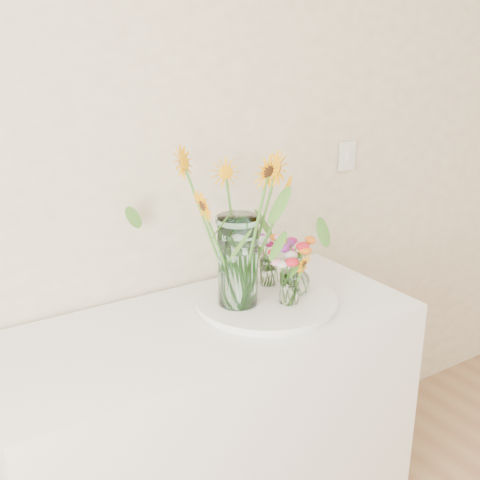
{
  "coord_description": "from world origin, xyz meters",
  "views": [
    {
      "loc": [
        -1.09,
        0.4,
        1.79
      ],
      "look_at": [
        -0.09,
        1.95,
        1.15
      ],
      "focal_mm": 45.0,
      "sensor_mm": 36.0,
      "label": 1
    }
  ],
  "objects_px": {
    "tray": "(266,302)",
    "small_vase_b": "(295,273)",
    "mason_jar": "(238,261)",
    "small_vase_a": "(289,288)",
    "small_vase_c": "(268,272)",
    "counter": "(210,437)"
  },
  "relations": [
    {
      "from": "counter",
      "to": "tray",
      "type": "relative_size",
      "value": 3.02
    },
    {
      "from": "counter",
      "to": "small_vase_b",
      "type": "relative_size",
      "value": 9.68
    },
    {
      "from": "small_vase_a",
      "to": "small_vase_b",
      "type": "height_order",
      "value": "small_vase_b"
    },
    {
      "from": "small_vase_a",
      "to": "small_vase_c",
      "type": "height_order",
      "value": "small_vase_a"
    },
    {
      "from": "counter",
      "to": "small_vase_b",
      "type": "bearing_deg",
      "value": -2.6
    },
    {
      "from": "tray",
      "to": "mason_jar",
      "type": "xyz_separation_m",
      "value": [
        -0.1,
        0.02,
        0.17
      ]
    },
    {
      "from": "small_vase_b",
      "to": "mason_jar",
      "type": "bearing_deg",
      "value": 173.36
    },
    {
      "from": "mason_jar",
      "to": "small_vase_c",
      "type": "distance_m",
      "value": 0.22
    },
    {
      "from": "counter",
      "to": "mason_jar",
      "type": "height_order",
      "value": "mason_jar"
    },
    {
      "from": "mason_jar",
      "to": "counter",
      "type": "bearing_deg",
      "value": -175.34
    },
    {
      "from": "tray",
      "to": "small_vase_b",
      "type": "height_order",
      "value": "small_vase_b"
    },
    {
      "from": "mason_jar",
      "to": "small_vase_b",
      "type": "height_order",
      "value": "mason_jar"
    },
    {
      "from": "counter",
      "to": "small_vase_b",
      "type": "distance_m",
      "value": 0.65
    },
    {
      "from": "counter",
      "to": "tray",
      "type": "distance_m",
      "value": 0.51
    },
    {
      "from": "tray",
      "to": "mason_jar",
      "type": "relative_size",
      "value": 1.5
    },
    {
      "from": "counter",
      "to": "small_vase_c",
      "type": "bearing_deg",
      "value": 16.01
    },
    {
      "from": "small_vase_a",
      "to": "small_vase_c",
      "type": "bearing_deg",
      "value": 79.89
    },
    {
      "from": "small_vase_b",
      "to": "small_vase_c",
      "type": "bearing_deg",
      "value": 113.91
    },
    {
      "from": "small_vase_a",
      "to": "small_vase_c",
      "type": "relative_size",
      "value": 1.09
    },
    {
      "from": "tray",
      "to": "small_vase_b",
      "type": "bearing_deg",
      "value": -5.12
    },
    {
      "from": "small_vase_a",
      "to": "small_vase_b",
      "type": "distance_m",
      "value": 0.1
    },
    {
      "from": "small_vase_a",
      "to": "small_vase_c",
      "type": "xyz_separation_m",
      "value": [
        0.03,
        0.16,
        -0.0
      ]
    }
  ]
}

